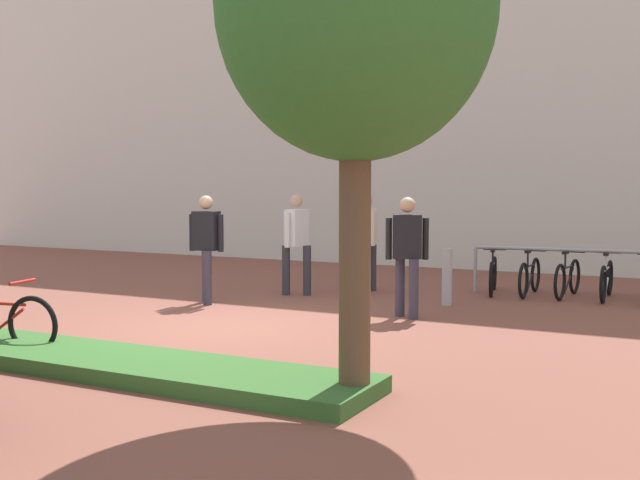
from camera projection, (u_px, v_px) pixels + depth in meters
The scene contains 10 objects.
ground_plane at pixel (221, 327), 10.39m from camera, with size 60.00×60.00×0.00m, color brown.
building_facade at pixel (439, 48), 17.88m from camera, with size 28.00×1.20×10.00m, color silver.
planter_strip at pixel (66, 356), 8.30m from camera, with size 7.00×1.10×0.16m, color #336028.
tree_sidewalk at pixel (356, 9), 6.65m from camera, with size 2.41×2.41×4.76m.
bike_rack_cluster at pixel (587, 278), 12.97m from camera, with size 3.75×1.80×0.83m.
bollard_steel at pixel (447, 277), 12.25m from camera, with size 0.16×0.16×0.90m, color #ADADB2.
person_suited_navy at pixel (407, 249), 11.06m from camera, with size 0.56×0.38×1.72m.
person_shirt_blue at pixel (367, 236), 13.68m from camera, with size 0.48×0.49×1.72m.
person_suited_dark at pixel (206, 242), 12.39m from camera, with size 0.61×0.40×1.72m.
person_shirt_white at pixel (296, 238), 13.30m from camera, with size 0.48×0.61×1.72m.
Camera 1 is at (5.88, -8.53, 1.93)m, focal length 43.89 mm.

